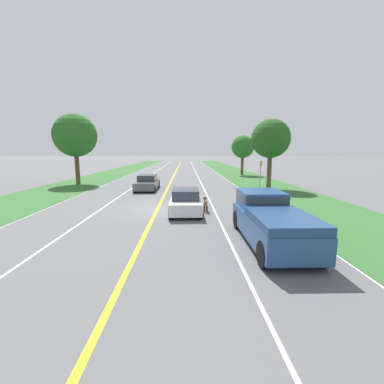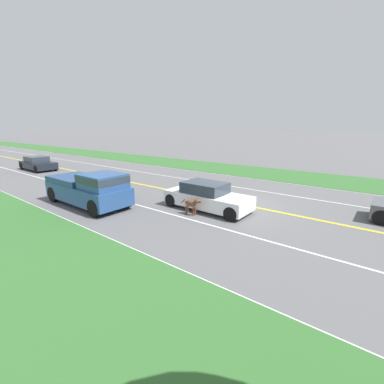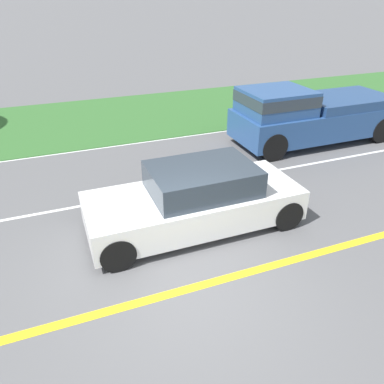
{
  "view_description": "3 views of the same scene",
  "coord_description": "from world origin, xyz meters",
  "px_view_note": "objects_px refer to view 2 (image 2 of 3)",
  "views": [
    {
      "loc": [
        1.77,
        -15.75,
        3.54
      ],
      "look_at": [
        2.12,
        -1.25,
        1.24
      ],
      "focal_mm": 24.0,
      "sensor_mm": 36.0,
      "label": 1
    },
    {
      "loc": [
        12.07,
        6.25,
        4.09
      ],
      "look_at": [
        2.44,
        -1.26,
        0.96
      ],
      "focal_mm": 24.0,
      "sensor_mm": 36.0,
      "label": 2
    },
    {
      "loc": [
        -4.49,
        1.7,
        4.53
      ],
      "look_at": [
        1.51,
        -0.65,
        0.99
      ],
      "focal_mm": 35.0,
      "sensor_mm": 36.0,
      "label": 3
    }
  ],
  "objects_px": {
    "ego_car": "(207,197)",
    "pickup_truck": "(90,188)",
    "car_trailing_near": "(38,164)",
    "dog": "(192,204)"
  },
  "relations": [
    {
      "from": "ego_car",
      "to": "dog",
      "type": "xyz_separation_m",
      "value": [
        1.18,
        -0.05,
        -0.1
      ]
    },
    {
      "from": "dog",
      "to": "car_trailing_near",
      "type": "height_order",
      "value": "car_trailing_near"
    },
    {
      "from": "ego_car",
      "to": "pickup_truck",
      "type": "bearing_deg",
      "value": -57.74
    },
    {
      "from": "car_trailing_near",
      "to": "dog",
      "type": "bearing_deg",
      "value": 86.78
    },
    {
      "from": "ego_car",
      "to": "car_trailing_near",
      "type": "height_order",
      "value": "ego_car"
    },
    {
      "from": "dog",
      "to": "ego_car",
      "type": "bearing_deg",
      "value": 176.35
    },
    {
      "from": "pickup_truck",
      "to": "car_trailing_near",
      "type": "relative_size",
      "value": 1.24
    },
    {
      "from": "ego_car",
      "to": "car_trailing_near",
      "type": "distance_m",
      "value": 19.77
    },
    {
      "from": "pickup_truck",
      "to": "car_trailing_near",
      "type": "height_order",
      "value": "pickup_truck"
    },
    {
      "from": "ego_car",
      "to": "dog",
      "type": "relative_size",
      "value": 3.85
    }
  ]
}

